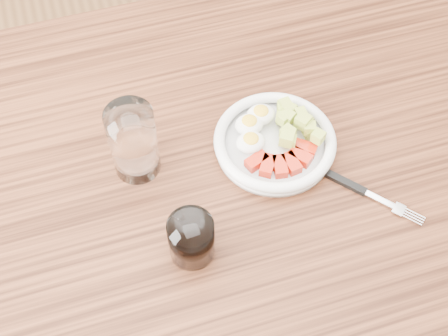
# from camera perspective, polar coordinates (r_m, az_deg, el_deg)

# --- Properties ---
(dining_table) EXTENTS (1.50, 0.90, 0.77)m
(dining_table) POSITION_cam_1_polar(r_m,az_deg,el_deg) (1.06, 0.68, -4.22)
(dining_table) COLOR brown
(dining_table) RESTS_ON ground
(bowl) EXTENTS (0.20, 0.20, 0.05)m
(bowl) POSITION_cam_1_polar(r_m,az_deg,el_deg) (1.00, 4.63, 2.58)
(bowl) COLOR white
(bowl) RESTS_ON dining_table
(fork) EXTENTS (0.13, 0.15, 0.01)m
(fork) POSITION_cam_1_polar(r_m,az_deg,el_deg) (0.99, 11.85, -1.72)
(fork) COLOR black
(fork) RESTS_ON dining_table
(water_glass) EXTENTS (0.07, 0.07, 0.13)m
(water_glass) POSITION_cam_1_polar(r_m,az_deg,el_deg) (0.95, -8.29, 2.40)
(water_glass) COLOR white
(water_glass) RESTS_ON dining_table
(coffee_glass) EXTENTS (0.07, 0.07, 0.08)m
(coffee_glass) POSITION_cam_1_polar(r_m,az_deg,el_deg) (0.88, -3.00, -6.47)
(coffee_glass) COLOR white
(coffee_glass) RESTS_ON dining_table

